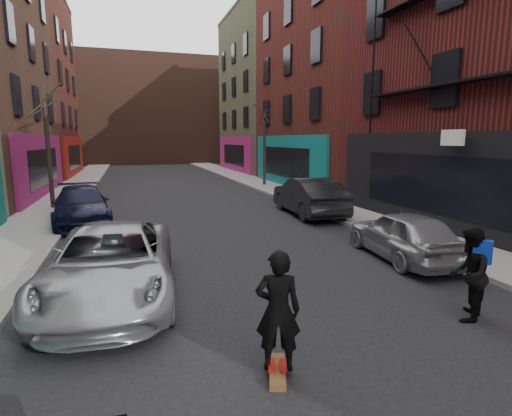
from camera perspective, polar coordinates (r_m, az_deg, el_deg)
sidewalk_left at (r=32.60m, az=-23.74°, el=3.37°), size 2.50×84.00×0.13m
sidewalk_right at (r=33.63m, az=-2.03°, el=4.37°), size 2.50×84.00×0.13m
buildings_right at (r=24.89m, az=25.19°, el=19.92°), size 12.00×56.00×16.00m
building_far at (r=58.44m, az=-15.30°, el=13.15°), size 40.00×10.00×14.00m
tree_left_far at (r=20.54m, az=-27.67°, el=9.06°), size 2.00×2.00×6.50m
tree_right_far at (r=27.74m, az=1.22°, el=10.38°), size 2.00×2.00×6.80m
parked_left_far at (r=8.80m, az=-19.98°, el=-7.41°), size 2.86×5.50×1.48m
parked_left_end at (r=16.89m, az=-23.71°, el=0.33°), size 2.58×5.13×1.43m
parked_right_far at (r=11.62m, az=20.36°, el=-3.59°), size 2.03×4.17×1.37m
parked_right_end at (r=17.42m, az=7.51°, el=1.70°), size 2.01×5.06×1.64m
skateboard at (r=6.04m, az=3.06°, el=-22.25°), size 0.48×0.83×0.10m
skateboarder at (r=5.61m, az=3.15°, el=-14.41°), size 0.72×0.59×1.71m
pedestrian at (r=8.24m, az=28.16°, el=-8.30°), size 1.05×1.01×1.70m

